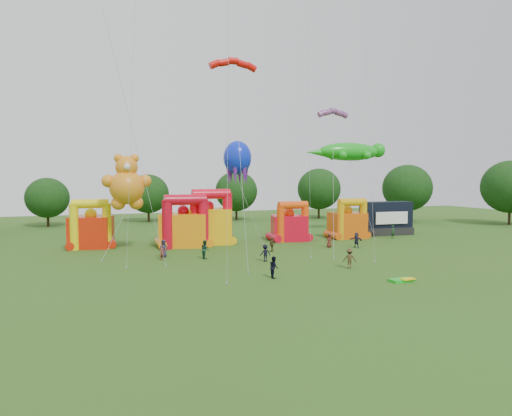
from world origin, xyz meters
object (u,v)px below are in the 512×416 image
object	(u,v)px
teddy_bear_kite	(121,208)
spectator_0	(163,249)
stage_trailer	(386,219)
spectator_4	(272,244)
bouncy_castle_0	(91,229)
bouncy_castle_2	(209,223)
gecko_kite	(352,163)
octopus_kite	(244,185)

from	to	relation	value
teddy_bear_kite	spectator_0	bearing A→B (deg)	-45.43
stage_trailer	spectator_4	size ratio (longest dim) A/B	4.62
stage_trailer	spectator_0	bearing A→B (deg)	-165.48
bouncy_castle_0	spectator_4	world-z (taller)	bouncy_castle_0
bouncy_castle_2	gecko_kite	xyz separation A→B (m)	(22.27, 2.80, 7.98)
bouncy_castle_0	teddy_bear_kite	distance (m)	6.76
octopus_kite	spectator_0	xyz separation A→B (m)	(-11.43, -8.11, -6.48)
octopus_kite	spectator_4	world-z (taller)	octopus_kite
bouncy_castle_0	teddy_bear_kite	size ratio (longest dim) A/B	0.53
spectator_0	spectator_4	distance (m)	12.26
stage_trailer	spectator_4	distance (m)	23.21
gecko_kite	stage_trailer	bearing A→B (deg)	-24.50
stage_trailer	spectator_0	size ratio (longest dim) A/B	4.03
teddy_bear_kite	spectator_4	size ratio (longest dim) A/B	6.80
bouncy_castle_0	octopus_kite	distance (m)	19.57
teddy_bear_kite	spectator_0	distance (m)	7.13
teddy_bear_kite	octopus_kite	size ratio (longest dim) A/B	0.84
gecko_kite	octopus_kite	distance (m)	18.12
octopus_kite	spectator_4	xyz separation A→B (m)	(0.83, -8.34, -6.60)
stage_trailer	gecko_kite	bearing A→B (deg)	155.50
octopus_kite	gecko_kite	bearing A→B (deg)	8.67
bouncy_castle_2	gecko_kite	world-z (taller)	gecko_kite
teddy_bear_kite	spectator_4	xyz separation A→B (m)	(16.33, -4.36, -4.27)
bouncy_castle_2	spectator_4	xyz separation A→B (m)	(5.48, -8.22, -1.84)
spectator_0	teddy_bear_kite	bearing A→B (deg)	155.23
bouncy_castle_2	octopus_kite	distance (m)	6.65
bouncy_castle_2	spectator_4	bearing A→B (deg)	-56.33
teddy_bear_kite	stage_trailer	bearing A→B (deg)	6.92
spectator_4	gecko_kite	bearing A→B (deg)	178.82
stage_trailer	gecko_kite	distance (m)	9.69
stage_trailer	octopus_kite	size ratio (longest dim) A/B	0.57
octopus_kite	bouncy_castle_2	bearing A→B (deg)	-178.59
bouncy_castle_0	gecko_kite	world-z (taller)	gecko_kite
stage_trailer	teddy_bear_kite	xyz separation A→B (m)	(-37.70, -4.57, 2.73)
bouncy_castle_2	stage_trailer	size ratio (longest dim) A/B	0.92
bouncy_castle_0	spectator_0	xyz separation A→B (m)	(7.41, -9.29, -1.32)
octopus_kite	bouncy_castle_0	bearing A→B (deg)	176.42
stage_trailer	bouncy_castle_2	bearing A→B (deg)	-178.47
spectator_4	octopus_kite	bearing A→B (deg)	-118.75
gecko_kite	bouncy_castle_2	bearing A→B (deg)	-172.83
spectator_0	octopus_kite	bearing A→B (deg)	56.02
teddy_bear_kite	spectator_4	bearing A→B (deg)	-14.96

